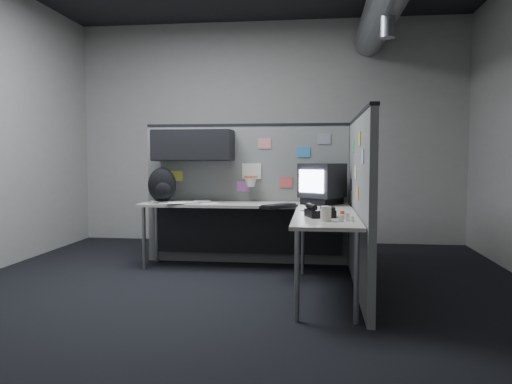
# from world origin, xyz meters

# --- Properties ---
(room) EXTENTS (5.62, 5.62, 3.22)m
(room) POSITION_xyz_m (0.56, 0.00, 2.10)
(room) COLOR black
(room) RESTS_ON ground
(partition_back) EXTENTS (2.44, 0.42, 1.63)m
(partition_back) POSITION_xyz_m (-0.25, 1.23, 1.00)
(partition_back) COLOR slate
(partition_back) RESTS_ON ground
(partition_right) EXTENTS (0.07, 2.23, 1.63)m
(partition_right) POSITION_xyz_m (1.10, 0.22, 0.82)
(partition_right) COLOR slate
(partition_right) RESTS_ON ground
(desk) EXTENTS (2.31, 2.11, 0.73)m
(desk) POSITION_xyz_m (0.15, 0.70, 0.61)
(desk) COLOR #B2ACA1
(desk) RESTS_ON ground
(monitor) EXTENTS (0.54, 0.54, 0.44)m
(monitor) POSITION_xyz_m (0.76, 0.97, 0.96)
(monitor) COLOR black
(monitor) RESTS_ON desk
(keyboard) EXTENTS (0.38, 0.43, 0.04)m
(keyboard) POSITION_xyz_m (0.32, 0.53, 0.75)
(keyboard) COLOR black
(keyboard) RESTS_ON desk
(mouse) EXTENTS (0.25, 0.24, 0.04)m
(mouse) POSITION_xyz_m (0.67, 0.25, 0.75)
(mouse) COLOR black
(mouse) RESTS_ON desk
(phone) EXTENTS (0.28, 0.29, 0.11)m
(phone) POSITION_xyz_m (0.73, -0.19, 0.77)
(phone) COLOR black
(phone) RESTS_ON desk
(bottles) EXTENTS (0.13, 0.14, 0.07)m
(bottles) POSITION_xyz_m (0.93, -0.43, 0.76)
(bottles) COLOR silver
(bottles) RESTS_ON desk
(cup) EXTENTS (0.11, 0.11, 0.12)m
(cup) POSITION_xyz_m (0.78, -0.47, 0.79)
(cup) COLOR beige
(cup) RESTS_ON desk
(papers) EXTENTS (0.81, 0.57, 0.02)m
(papers) POSITION_xyz_m (-0.77, 0.95, 0.74)
(papers) COLOR white
(papers) RESTS_ON desk
(backpack) EXTENTS (0.33, 0.30, 0.40)m
(backpack) POSITION_xyz_m (-1.03, 0.96, 0.92)
(backpack) COLOR black
(backpack) RESTS_ON desk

